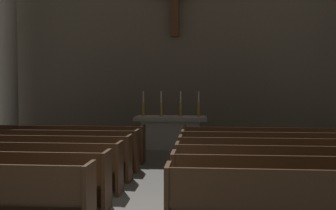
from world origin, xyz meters
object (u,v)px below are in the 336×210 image
object	(u,v)px
pew_left_row_6	(66,143)
pew_right_row_3	(291,171)
pew_right_row_4	(281,161)
candlestick_inner_left	(161,108)
candlestick_outer_left	(143,108)
pew_right_row_1	(325,204)
pew_right_row_5	(272,152)
column_left_third	(5,34)
pew_right_row_6	(266,146)
pew_left_row_4	(34,157)
candlestick_outer_right	(199,108)
pew_right_row_2	(305,185)
altar	(171,132)
pew_left_row_3	(13,166)
candlestick_inner_right	(181,108)
pew_left_row_5	(52,149)

from	to	relation	value
pew_left_row_6	pew_right_row_3	bearing A→B (deg)	-30.29
pew_right_row_4	candlestick_inner_left	size ratio (longest dim) A/B	5.28
pew_left_row_6	candlestick_outer_left	size ratio (longest dim) A/B	5.28
pew_right_row_1	pew_right_row_5	distance (m)	3.93
pew_right_row_5	candlestick_inner_left	distance (m)	4.42
pew_right_row_1	pew_right_row_5	xyz separation A→B (m)	(0.00, 3.93, 0.00)
pew_right_row_4	column_left_third	xyz separation A→B (m)	(-8.02, 4.79, 3.14)
pew_left_row_6	pew_right_row_3	size ratio (longest dim) A/B	1.00
pew_right_row_4	pew_right_row_6	size ratio (longest dim) A/B	1.00
pew_left_row_4	candlestick_outer_right	size ratio (longest dim) A/B	5.28
candlestick_outer_right	pew_right_row_5	bearing A→B (deg)	-63.21
pew_right_row_3	pew_right_row_6	xyz separation A→B (m)	(0.00, 2.95, 0.00)
pew_left_row_6	pew_right_row_2	size ratio (longest dim) A/B	1.00
pew_left_row_4	pew_right_row_5	size ratio (longest dim) A/B	1.00
pew_left_row_4	altar	bearing A→B (deg)	59.57
pew_right_row_1	pew_right_row_6	xyz separation A→B (m)	(0.00, 4.91, 0.00)
pew_left_row_3	column_left_third	xyz separation A→B (m)	(-2.98, 5.78, 3.14)
pew_right_row_3	candlestick_inner_right	distance (m)	5.78
pew_left_row_3	pew_right_row_4	size ratio (longest dim) A/B	1.00
pew_right_row_6	pew_right_row_3	bearing A→B (deg)	-90.00
pew_left_row_4	pew_right_row_2	world-z (taller)	same
pew_right_row_5	column_left_third	world-z (taller)	column_left_third
pew_left_row_6	column_left_third	bearing A→B (deg)	136.46
pew_left_row_6	pew_left_row_4	bearing A→B (deg)	-90.00
pew_right_row_1	candlestick_inner_left	bearing A→B (deg)	111.29
candlestick_inner_right	candlestick_outer_right	world-z (taller)	same
pew_left_row_5	pew_right_row_5	bearing A→B (deg)	0.00
candlestick_inner_right	pew_right_row_3	bearing A→B (deg)	-67.16
candlestick_inner_left	pew_left_row_4	bearing A→B (deg)	-117.36
pew_left_row_5	candlestick_outer_left	bearing A→B (deg)	63.21
altar	candlestick_inner_right	distance (m)	0.79
pew_right_row_2	candlestick_inner_right	bearing A→B (deg)	109.55
pew_right_row_3	pew_right_row_6	size ratio (longest dim) A/B	1.00
pew_right_row_4	altar	world-z (taller)	altar
pew_left_row_4	pew_right_row_5	xyz separation A→B (m)	(5.04, 0.98, 0.00)
candlestick_outer_left	candlestick_outer_right	xyz separation A→B (m)	(1.70, 0.00, 0.00)
altar	candlestick_inner_right	size ratio (longest dim) A/B	2.86
pew_right_row_3	candlestick_inner_left	size ratio (longest dim) A/B	5.28
pew_left_row_6	pew_right_row_5	xyz separation A→B (m)	(5.04, -0.98, 0.00)
pew_left_row_6	pew_right_row_5	world-z (taller)	same
column_left_third	candlestick_outer_right	world-z (taller)	column_left_third
pew_left_row_4	candlestick_inner_right	distance (m)	5.20
pew_left_row_4	altar	world-z (taller)	altar
candlestick_outer_right	column_left_third	bearing A→B (deg)	175.49
pew_right_row_2	column_left_third	distance (m)	10.95
pew_right_row_2	pew_right_row_4	distance (m)	1.96
pew_right_row_4	pew_right_row_6	distance (m)	1.96
pew_left_row_6	pew_right_row_4	distance (m)	5.41
pew_left_row_4	pew_left_row_6	bearing A→B (deg)	90.00
candlestick_inner_right	pew_right_row_1	bearing A→B (deg)	-72.94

